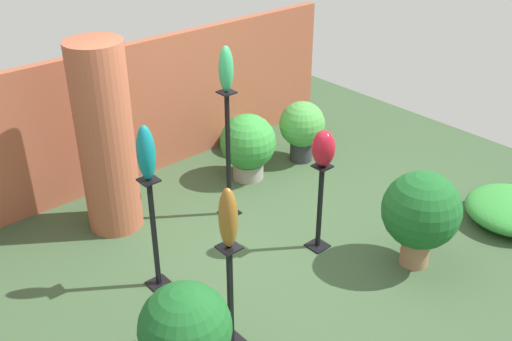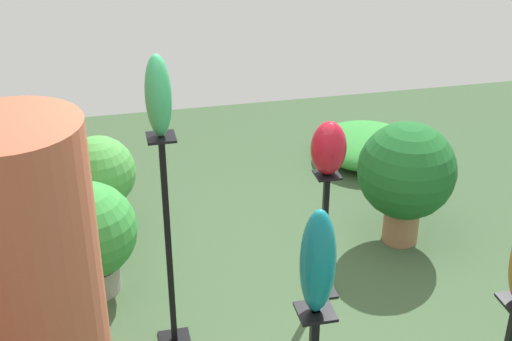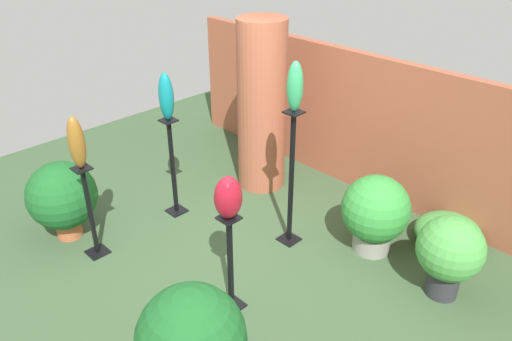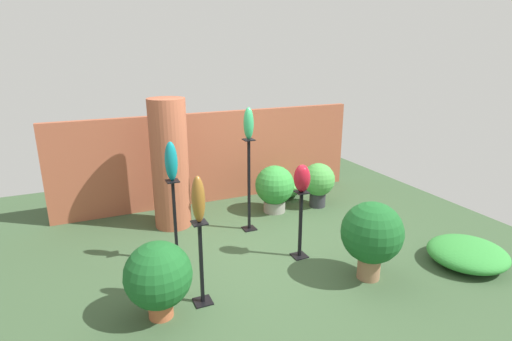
{
  "view_description": "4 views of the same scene",
  "coord_description": "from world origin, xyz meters",
  "px_view_note": "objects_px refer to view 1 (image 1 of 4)",
  "views": [
    {
      "loc": [
        -3.39,
        -3.68,
        3.68
      ],
      "look_at": [
        -0.02,
        0.19,
        0.83
      ],
      "focal_mm": 42.0,
      "sensor_mm": 36.0,
      "label": 1
    },
    {
      "loc": [
        -3.52,
        1.05,
        3.09
      ],
      "look_at": [
        0.28,
        0.19,
        1.08
      ],
      "focal_mm": 50.0,
      "sensor_mm": 36.0,
      "label": 2
    },
    {
      "loc": [
        2.87,
        -2.47,
        3.19
      ],
      "look_at": [
        0.02,
        0.35,
        0.97
      ],
      "focal_mm": 35.0,
      "sensor_mm": 36.0,
      "label": 3
    },
    {
      "loc": [
        -2.16,
        -4.56,
        2.74
      ],
      "look_at": [
        0.03,
        0.36,
        1.09
      ],
      "focal_mm": 28.0,
      "sensor_mm": 36.0,
      "label": 4
    }
  ],
  "objects_px": {
    "art_vase_bronze": "(228,218)",
    "potted_plant_mid_left": "(185,330)",
    "pedestal_jade": "(228,160)",
    "art_vase_teal": "(146,153)",
    "pedestal_teal": "(155,239)",
    "pedestal_ruby": "(320,211)",
    "potted_plant_back_center": "(302,127)",
    "brick_pillar": "(106,139)",
    "art_vase_ruby": "(323,148)",
    "potted_plant_near_pillar": "(248,144)",
    "potted_plant_walkway_edge": "(421,212)",
    "art_vase_jade": "(226,69)",
    "pedestal_bronze": "(230,301)"
  },
  "relations": [
    {
      "from": "brick_pillar",
      "to": "art_vase_jade",
      "type": "distance_m",
      "value": 1.41
    },
    {
      "from": "brick_pillar",
      "to": "art_vase_ruby",
      "type": "bearing_deg",
      "value": -52.12
    },
    {
      "from": "art_vase_bronze",
      "to": "potted_plant_near_pillar",
      "type": "relative_size",
      "value": 0.62
    },
    {
      "from": "pedestal_ruby",
      "to": "art_vase_ruby",
      "type": "xyz_separation_m",
      "value": [
        -0.0,
        0.0,
        0.7
      ]
    },
    {
      "from": "art_vase_jade",
      "to": "potted_plant_near_pillar",
      "type": "relative_size",
      "value": 0.57
    },
    {
      "from": "brick_pillar",
      "to": "art_vase_teal",
      "type": "xyz_separation_m",
      "value": [
        -0.22,
        -1.16,
        0.37
      ]
    },
    {
      "from": "brick_pillar",
      "to": "pedestal_jade",
      "type": "distance_m",
      "value": 1.29
    },
    {
      "from": "art_vase_bronze",
      "to": "potted_plant_walkway_edge",
      "type": "height_order",
      "value": "art_vase_bronze"
    },
    {
      "from": "pedestal_jade",
      "to": "art_vase_teal",
      "type": "distance_m",
      "value": 1.55
    },
    {
      "from": "brick_pillar",
      "to": "potted_plant_mid_left",
      "type": "relative_size",
      "value": 2.39
    },
    {
      "from": "art_vase_bronze",
      "to": "potted_plant_mid_left",
      "type": "relative_size",
      "value": 0.6
    },
    {
      "from": "potted_plant_near_pillar",
      "to": "potted_plant_back_center",
      "type": "relative_size",
      "value": 1.03
    },
    {
      "from": "pedestal_jade",
      "to": "art_vase_teal",
      "type": "height_order",
      "value": "art_vase_teal"
    },
    {
      "from": "art_vase_ruby",
      "to": "potted_plant_back_center",
      "type": "distance_m",
      "value": 2.02
    },
    {
      "from": "pedestal_bronze",
      "to": "potted_plant_mid_left",
      "type": "distance_m",
      "value": 0.48
    },
    {
      "from": "brick_pillar",
      "to": "art_vase_ruby",
      "type": "distance_m",
      "value": 2.19
    },
    {
      "from": "pedestal_teal",
      "to": "pedestal_ruby",
      "type": "bearing_deg",
      "value": -19.92
    },
    {
      "from": "pedestal_teal",
      "to": "potted_plant_back_center",
      "type": "height_order",
      "value": "pedestal_teal"
    },
    {
      "from": "potted_plant_back_center",
      "to": "potted_plant_mid_left",
      "type": "bearing_deg",
      "value": -148.24
    },
    {
      "from": "pedestal_bronze",
      "to": "pedestal_ruby",
      "type": "height_order",
      "value": "pedestal_bronze"
    },
    {
      "from": "brick_pillar",
      "to": "pedestal_bronze",
      "type": "xyz_separation_m",
      "value": [
        -0.17,
        -2.19,
        -0.57
      ]
    },
    {
      "from": "potted_plant_near_pillar",
      "to": "pedestal_bronze",
      "type": "bearing_deg",
      "value": -133.32
    },
    {
      "from": "art_vase_bronze",
      "to": "potted_plant_mid_left",
      "type": "xyz_separation_m",
      "value": [
        -0.48,
        -0.06,
        -0.76
      ]
    },
    {
      "from": "pedestal_jade",
      "to": "art_vase_teal",
      "type": "xyz_separation_m",
      "value": [
        -1.27,
        -0.52,
        0.72
      ]
    },
    {
      "from": "brick_pillar",
      "to": "art_vase_ruby",
      "type": "xyz_separation_m",
      "value": [
        1.35,
        -1.73,
        0.11
      ]
    },
    {
      "from": "pedestal_teal",
      "to": "art_vase_bronze",
      "type": "height_order",
      "value": "art_vase_bronze"
    },
    {
      "from": "pedestal_jade",
      "to": "art_vase_bronze",
      "type": "relative_size",
      "value": 2.84
    },
    {
      "from": "pedestal_jade",
      "to": "potted_plant_near_pillar",
      "type": "bearing_deg",
      "value": 35.25
    },
    {
      "from": "art_vase_jade",
      "to": "potted_plant_mid_left",
      "type": "distance_m",
      "value": 2.63
    },
    {
      "from": "pedestal_ruby",
      "to": "pedestal_teal",
      "type": "bearing_deg",
      "value": 160.08
    },
    {
      "from": "pedestal_jade",
      "to": "potted_plant_back_center",
      "type": "height_order",
      "value": "pedestal_jade"
    },
    {
      "from": "pedestal_jade",
      "to": "art_vase_jade",
      "type": "height_order",
      "value": "art_vase_jade"
    },
    {
      "from": "potted_plant_walkway_edge",
      "to": "potted_plant_near_pillar",
      "type": "bearing_deg",
      "value": 92.85
    },
    {
      "from": "art_vase_ruby",
      "to": "potted_plant_near_pillar",
      "type": "distance_m",
      "value": 1.75
    },
    {
      "from": "potted_plant_mid_left",
      "to": "art_vase_teal",
      "type": "bearing_deg",
      "value": 68.29
    },
    {
      "from": "potted_plant_walkway_edge",
      "to": "pedestal_bronze",
      "type": "bearing_deg",
      "value": 170.24
    },
    {
      "from": "art_vase_teal",
      "to": "art_vase_jade",
      "type": "distance_m",
      "value": 1.4
    },
    {
      "from": "potted_plant_mid_left",
      "to": "potted_plant_walkway_edge",
      "type": "distance_m",
      "value": 2.53
    },
    {
      "from": "pedestal_teal",
      "to": "pedestal_jade",
      "type": "distance_m",
      "value": 1.38
    },
    {
      "from": "pedestal_jade",
      "to": "potted_plant_back_center",
      "type": "relative_size",
      "value": 1.82
    },
    {
      "from": "art_vase_bronze",
      "to": "pedestal_teal",
      "type": "bearing_deg",
      "value": 92.51
    },
    {
      "from": "pedestal_ruby",
      "to": "pedestal_jade",
      "type": "xyz_separation_m",
      "value": [
        -0.29,
        1.08,
        0.25
      ]
    },
    {
      "from": "art_vase_ruby",
      "to": "art_vase_jade",
      "type": "height_order",
      "value": "art_vase_jade"
    },
    {
      "from": "art_vase_teal",
      "to": "potted_plant_near_pillar",
      "type": "relative_size",
      "value": 0.61
    },
    {
      "from": "art_vase_ruby",
      "to": "potted_plant_mid_left",
      "type": "xyz_separation_m",
      "value": [
        -1.99,
        -0.52,
        -0.65
      ]
    },
    {
      "from": "pedestal_teal",
      "to": "art_vase_ruby",
      "type": "xyz_separation_m",
      "value": [
        1.56,
        -0.57,
        0.61
      ]
    },
    {
      "from": "art_vase_teal",
      "to": "potted_plant_walkway_edge",
      "type": "xyz_separation_m",
      "value": [
        2.08,
        -1.38,
        -0.8
      ]
    },
    {
      "from": "brick_pillar",
      "to": "potted_plant_walkway_edge",
      "type": "height_order",
      "value": "brick_pillar"
    },
    {
      "from": "pedestal_jade",
      "to": "art_vase_bronze",
      "type": "bearing_deg",
      "value": -128.46
    },
    {
      "from": "potted_plant_back_center",
      "to": "pedestal_teal",
      "type": "bearing_deg",
      "value": -161.97
    }
  ]
}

